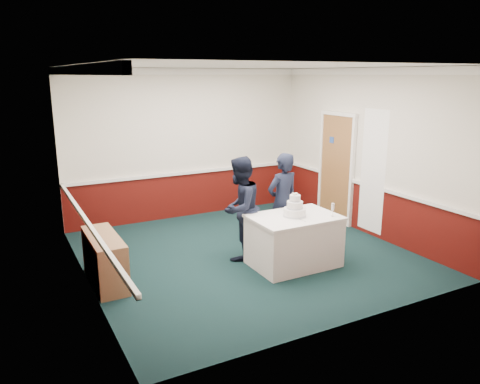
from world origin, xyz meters
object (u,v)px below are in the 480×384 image
champagne_flute (333,208)px  cake_table (294,240)px  cake_knife (300,220)px  wedding_cake (295,209)px  person_man (240,208)px  person_woman (282,202)px  sideboard (105,259)px

champagne_flute → cake_table: bearing=150.8°
cake_table → cake_knife: bearing=-98.5°
cake_table → wedding_cake: 0.50m
person_man → person_woman: 0.79m
sideboard → champagne_flute: 3.41m
sideboard → person_man: size_ratio=0.73×
sideboard → person_man: bearing=-1.5°
wedding_cake → person_man: bearing=132.6°
champagne_flute → wedding_cake: bearing=150.8°
champagne_flute → person_man: bearing=139.7°
wedding_cake → champagne_flute: bearing=-29.2°
sideboard → person_woman: bearing=-1.2°
cake_table → cake_knife: 0.44m
sideboard → cake_knife: cake_knife is taller
wedding_cake → person_woman: size_ratio=0.22×
sideboard → person_man: (2.12, -0.06, 0.47)m
champagne_flute → person_woman: size_ratio=0.12×
sideboard → cake_table: cake_table is taller
sideboard → cake_knife: (2.69, -0.90, 0.44)m
cake_table → wedding_cake: size_ratio=3.63×
champagne_flute → person_woman: (-0.30, 0.92, -0.10)m
cake_knife → champagne_flute: 0.55m
person_woman → cake_table: bearing=65.6°
sideboard → cake_table: 2.81m
sideboard → wedding_cake: bearing=-14.5°
cake_knife → person_man: (-0.57, 0.85, 0.03)m
person_man → cake_knife: bearing=89.5°
cake_knife → champagne_flute: (0.53, -0.08, 0.14)m
sideboard → cake_table: bearing=-14.5°
sideboard → person_woman: size_ratio=0.73×
cake_table → person_man: bearing=132.6°
sideboard → cake_table: size_ratio=0.91×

